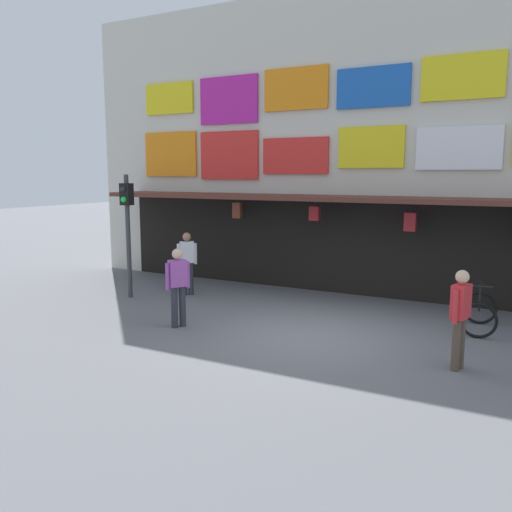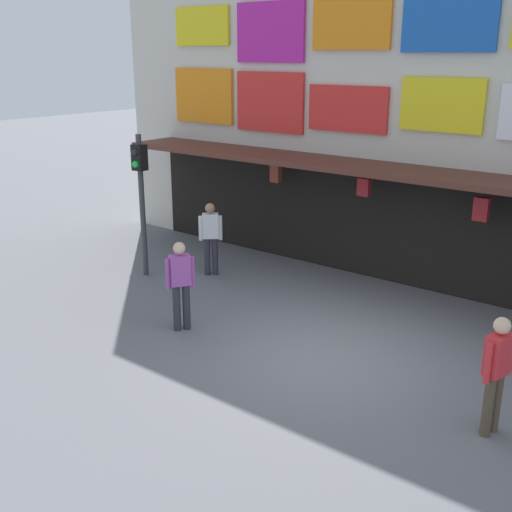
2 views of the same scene
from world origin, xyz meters
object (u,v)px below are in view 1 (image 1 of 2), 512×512
Objects in this scene: bicycle_parked at (479,312)px; pedestrian_in_yellow at (460,314)px; pedestrian_in_white at (187,260)px; traffic_light_near at (127,216)px; pedestrian_in_purple at (177,281)px.

bicycle_parked is 0.72× the size of pedestrian_in_yellow.
pedestrian_in_yellow is (7.15, -2.41, 0.00)m from pedestrian_in_white.
traffic_light_near is at bearing 169.97° from pedestrian_in_yellow.
traffic_light_near is at bearing 149.49° from pedestrian_in_purple.
traffic_light_near is at bearing -141.55° from pedestrian_in_white.
pedestrian_in_white is 1.00× the size of pedestrian_in_purple.
bicycle_parked is at bearing 0.83° from pedestrian_in_white.
bicycle_parked is at bearing 25.16° from pedestrian_in_purple.
pedestrian_in_purple is (1.56, -2.56, 0.04)m from pedestrian_in_white.
traffic_light_near is 1.93m from pedestrian_in_white.
bicycle_parked is at bearing 87.99° from pedestrian_in_yellow.
traffic_light_near is 8.66m from bicycle_parked.
pedestrian_in_yellow is 1.00× the size of pedestrian_in_purple.
traffic_light_near reaches higher than pedestrian_in_purple.
traffic_light_near is 2.65× the size of bicycle_parked.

